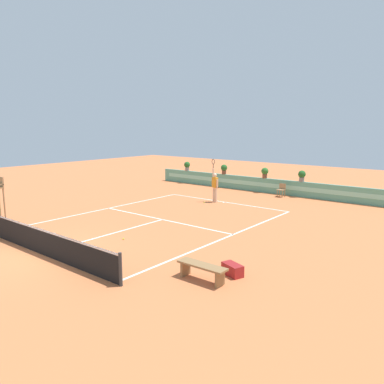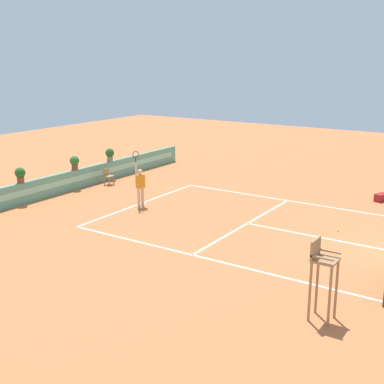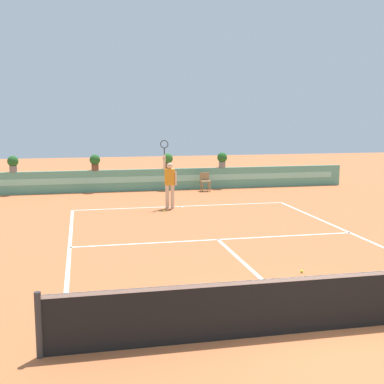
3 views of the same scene
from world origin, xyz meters
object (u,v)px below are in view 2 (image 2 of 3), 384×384
at_px(potted_plant_right, 110,154).
at_px(potted_plant_left, 20,174).
at_px(gear_bag, 381,197).
at_px(potted_plant_centre, 75,162).
at_px(tennis_ball_mid_court, 148,210).
at_px(umpire_chair, 322,270).
at_px(ball_kid_chair, 108,176).
at_px(tennis_player, 140,184).
at_px(tennis_ball_near_baseline, 338,231).

bearing_deg(potted_plant_right, potted_plant_left, 180.00).
bearing_deg(gear_bag, potted_plant_centre, 114.43).
bearing_deg(gear_bag, tennis_ball_mid_court, 131.59).
bearing_deg(umpire_chair, ball_kid_chair, 61.39).
bearing_deg(tennis_player, potted_plant_right, 55.08).
bearing_deg(tennis_ball_mid_court, potted_plant_centre, 79.03).
height_order(ball_kid_chair, tennis_ball_near_baseline, ball_kid_chair).
relative_size(potted_plant_left, potted_plant_right, 1.00).
distance_m(ball_kid_chair, gear_bag, 13.77).
relative_size(gear_bag, potted_plant_right, 0.97).
xyz_separation_m(ball_kid_chair, potted_plant_centre, (-1.63, 0.73, 0.93)).
relative_size(umpire_chair, gear_bag, 3.06).
height_order(ball_kid_chair, tennis_player, tennis_player).
xyz_separation_m(umpire_chair, tennis_player, (5.48, 10.28, -0.29)).
bearing_deg(ball_kid_chair, gear_bag, -70.48).
bearing_deg(potted_plant_right, ball_kid_chair, -144.18).
height_order(gear_bag, tennis_ball_near_baseline, gear_bag).
xyz_separation_m(ball_kid_chair, tennis_ball_near_baseline, (-0.82, -12.65, -0.44)).
bearing_deg(potted_plant_centre, umpire_chair, -112.36).
distance_m(tennis_ball_near_baseline, potted_plant_left, 14.09).
height_order(tennis_ball_mid_court, potted_plant_left, potted_plant_left).
height_order(tennis_ball_near_baseline, tennis_ball_mid_court, same).
xyz_separation_m(potted_plant_right, potted_plant_centre, (-2.64, 0.00, 0.00)).
relative_size(gear_bag, tennis_ball_mid_court, 10.29).
xyz_separation_m(gear_bag, potted_plant_right, (-3.59, 13.71, 1.23)).
bearing_deg(potted_plant_left, gear_bag, -55.02).
height_order(umpire_chair, potted_plant_left, umpire_chair).
xyz_separation_m(umpire_chair, potted_plant_centre, (6.22, 15.13, 0.07)).
bearing_deg(tennis_ball_mid_court, tennis_player, 63.51).
height_order(tennis_ball_near_baseline, potted_plant_centre, potted_plant_centre).
relative_size(umpire_chair, potted_plant_left, 2.96).
relative_size(ball_kid_chair, tennis_ball_near_baseline, 12.50).
distance_m(gear_bag, tennis_player, 11.31).
bearing_deg(tennis_ball_mid_court, tennis_ball_near_baseline, -76.67).
xyz_separation_m(tennis_player, potted_plant_left, (-2.62, 4.85, 0.36)).
xyz_separation_m(tennis_ball_near_baseline, potted_plant_left, (-4.17, 13.39, 1.38)).
xyz_separation_m(tennis_player, tennis_ball_mid_court, (-0.32, -0.64, -1.02)).
height_order(umpire_chair, tennis_player, tennis_player).
distance_m(umpire_chair, tennis_player, 11.65).
height_order(gear_bag, potted_plant_right, potted_plant_right).
xyz_separation_m(tennis_ball_near_baseline, potted_plant_centre, (-0.81, 13.39, 1.38)).
distance_m(ball_kid_chair, potted_plant_right, 1.56).
bearing_deg(umpire_chair, potted_plant_right, 59.63).
bearing_deg(tennis_player, gear_bag, -51.79).
distance_m(tennis_ball_mid_court, potted_plant_right, 6.77).
relative_size(ball_kid_chair, potted_plant_right, 1.17).
height_order(ball_kid_chair, potted_plant_left, potted_plant_left).
relative_size(tennis_ball_near_baseline, potted_plant_centre, 0.09).
height_order(gear_bag, potted_plant_centre, potted_plant_centre).
bearing_deg(ball_kid_chair, potted_plant_right, 35.82).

